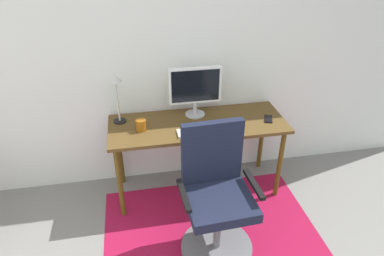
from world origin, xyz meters
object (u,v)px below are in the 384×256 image
(desk, at_px, (198,130))
(office_chair, at_px, (216,204))
(monitor, at_px, (195,88))
(coffee_cup, at_px, (141,125))
(computer_mouse, at_px, (240,125))
(keyboard, at_px, (203,132))
(desk_lamp, at_px, (116,89))
(cell_phone, at_px, (268,119))

(desk, height_order, office_chair, office_chair)
(monitor, bearing_deg, desk, -91.38)
(coffee_cup, bearing_deg, monitor, 20.75)
(desk, bearing_deg, computer_mouse, -22.03)
(keyboard, height_order, office_chair, office_chair)
(monitor, xyz_separation_m, coffee_cup, (-0.50, -0.19, -0.22))
(desk, relative_size, desk_lamp, 3.54)
(monitor, relative_size, computer_mouse, 4.49)
(office_chair, bearing_deg, monitor, 86.98)
(computer_mouse, bearing_deg, cell_phone, 15.70)
(cell_phone, xyz_separation_m, office_chair, (-0.64, -0.65, -0.31))
(monitor, bearing_deg, office_chair, -90.27)
(monitor, height_order, computer_mouse, monitor)
(desk, xyz_separation_m, keyboard, (0.01, -0.17, 0.09))
(coffee_cup, bearing_deg, desk, 4.40)
(desk, distance_m, cell_phone, 0.64)
(cell_phone, height_order, desk_lamp, desk_lamp)
(keyboard, distance_m, coffee_cup, 0.52)
(monitor, relative_size, keyboard, 1.08)
(computer_mouse, distance_m, office_chair, 0.74)
(keyboard, bearing_deg, desk_lamp, 155.13)
(computer_mouse, bearing_deg, monitor, 139.49)
(monitor, xyz_separation_m, desk_lamp, (-0.68, -0.01, 0.04))
(coffee_cup, xyz_separation_m, cell_phone, (1.13, -0.02, -0.04))
(desk, height_order, coffee_cup, coffee_cup)
(cell_phone, distance_m, office_chair, 0.97)
(desk, xyz_separation_m, cell_phone, (0.64, -0.06, 0.08))
(desk, distance_m, office_chair, 0.75)
(cell_phone, bearing_deg, desk_lamp, -167.82)
(cell_phone, bearing_deg, coffee_cup, -160.01)
(computer_mouse, relative_size, coffee_cup, 1.05)
(monitor, distance_m, cell_phone, 0.72)
(office_chair, bearing_deg, cell_phone, 43.04)
(monitor, distance_m, coffee_cup, 0.58)
(cell_phone, bearing_deg, computer_mouse, -143.33)
(keyboard, bearing_deg, cell_phone, 10.31)
(coffee_cup, bearing_deg, computer_mouse, -6.84)
(desk, distance_m, computer_mouse, 0.38)
(monitor, height_order, coffee_cup, monitor)
(computer_mouse, xyz_separation_m, desk_lamp, (-1.02, 0.29, 0.30))
(computer_mouse, bearing_deg, coffee_cup, 173.16)
(computer_mouse, height_order, cell_phone, computer_mouse)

